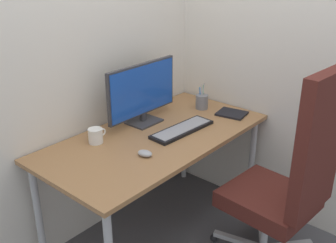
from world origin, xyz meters
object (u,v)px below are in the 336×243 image
Objects in this scene: keyboard at (182,129)px; monitor at (142,92)px; mouse at (145,153)px; notebook at (232,113)px; coffee_mug at (96,136)px; office_chair at (290,179)px; pen_holder at (202,101)px.

monitor is at bearing 101.50° from keyboard.
keyboard is at bearing -2.61° from mouse.
keyboard is 0.44m from notebook.
keyboard is 3.85× the size of coffee_mug.
office_chair reaches higher than keyboard.
monitor is at bearing 34.96° from mouse.
monitor reaches higher than notebook.
mouse is at bearing -78.73° from coffee_mug.
coffee_mug is (-0.53, 0.96, 0.15)m from office_chair.
office_chair is 10.43× the size of coffee_mug.
office_chair is at bearing -81.78° from monitor.
mouse is (-0.38, -0.05, 0.01)m from keyboard.
mouse is 0.34m from coffee_mug.
coffee_mug is (-0.07, 0.33, 0.03)m from mouse.
notebook is at bearing -36.91° from monitor.
pen_holder reaches higher than keyboard.
coffee_mug is at bearing 91.06° from mouse.
keyboard is (0.06, -0.28, -0.20)m from monitor.
office_chair is at bearing -63.85° from mouse.
pen_holder is (0.39, 0.14, 0.04)m from keyboard.
pen_holder is (0.77, 0.19, 0.04)m from mouse.
coffee_mug reaches higher than mouse.
pen_holder is at bearing 90.46° from notebook.
coffee_mug is (-0.45, 0.28, 0.03)m from keyboard.
pen_holder reaches higher than coffee_mug.
keyboard is (-0.08, 0.69, 0.12)m from office_chair.
monitor is 3.11× the size of pen_holder.
pen_holder is at bearing 3.41° from mouse.
office_chair reaches higher than pen_holder.
monitor is 0.43m from coffee_mug.
coffee_mug reaches higher than notebook.
notebook is (0.35, 0.60, 0.12)m from office_chair.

